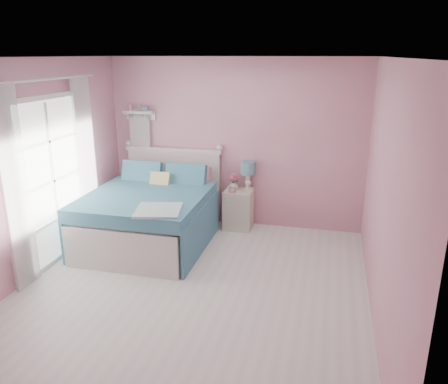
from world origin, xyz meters
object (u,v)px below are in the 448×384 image
at_px(vase, 234,185).
at_px(nightstand, 239,209).
at_px(teacup, 232,190).
at_px(table_lamp, 248,170).
at_px(bed, 152,215).

bearing_deg(vase, nightstand, -6.63).
height_order(vase, teacup, vase).
height_order(table_lamp, teacup, table_lamp).
distance_m(nightstand, table_lamp, 0.64).
distance_m(nightstand, vase, 0.39).
distance_m(vase, teacup, 0.13).
bearing_deg(bed, nightstand, 35.08).
bearing_deg(vase, bed, -141.96).
xyz_separation_m(nightstand, table_lamp, (0.12, 0.11, 0.61)).
distance_m(bed, nightstand, 1.38).
bearing_deg(teacup, bed, -146.69).
distance_m(table_lamp, teacup, 0.40).
bearing_deg(nightstand, table_lamp, 41.98).
xyz_separation_m(table_lamp, teacup, (-0.20, -0.23, -0.27)).
bearing_deg(vase, table_lamp, 25.84).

